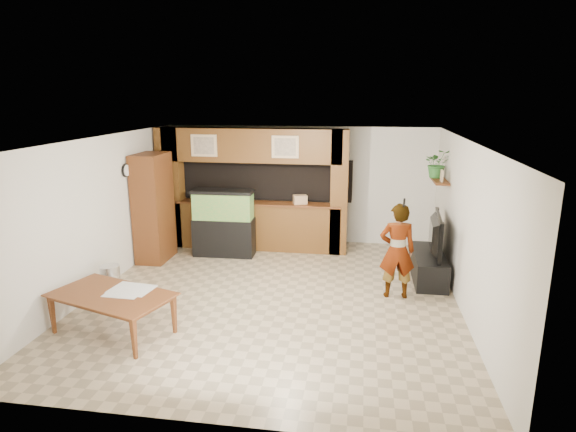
% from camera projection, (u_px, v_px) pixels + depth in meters
% --- Properties ---
extents(floor, '(6.50, 6.50, 0.00)m').
position_uv_depth(floor, '(273.00, 296.00, 8.05)').
color(floor, tan).
rests_on(floor, ground).
extents(ceiling, '(6.50, 6.50, 0.00)m').
position_uv_depth(ceiling, '(272.00, 140.00, 7.40)').
color(ceiling, white).
rests_on(ceiling, wall_back).
extents(wall_back, '(6.00, 0.00, 6.00)m').
position_uv_depth(wall_back, '(299.00, 185.00, 10.84)').
color(wall_back, silver).
rests_on(wall_back, floor).
extents(wall_left, '(0.00, 6.50, 6.50)m').
position_uv_depth(wall_left, '(99.00, 214.00, 8.17)').
color(wall_left, silver).
rests_on(wall_left, floor).
extents(wall_right, '(0.00, 6.50, 6.50)m').
position_uv_depth(wall_right, '(467.00, 229.00, 7.29)').
color(wall_right, silver).
rests_on(wall_right, floor).
extents(partition, '(4.20, 0.99, 2.60)m').
position_uv_depth(partition, '(252.00, 188.00, 10.39)').
color(partition, brown).
rests_on(partition, floor).
extents(wall_clock, '(0.05, 0.25, 0.25)m').
position_uv_depth(wall_clock, '(126.00, 170.00, 8.97)').
color(wall_clock, black).
rests_on(wall_clock, wall_left).
extents(wall_shelf, '(0.25, 0.90, 0.04)m').
position_uv_depth(wall_shelf, '(439.00, 180.00, 9.08)').
color(wall_shelf, brown).
rests_on(wall_shelf, wall_right).
extents(pantry_cabinet, '(0.54, 0.88, 2.16)m').
position_uv_depth(pantry_cabinet, '(153.00, 208.00, 9.61)').
color(pantry_cabinet, brown).
rests_on(pantry_cabinet, floor).
extents(trash_can, '(0.32, 0.32, 0.58)m').
position_uv_depth(trash_can, '(111.00, 282.00, 7.89)').
color(trash_can, '#B2B2B7').
rests_on(trash_can, floor).
extents(aquarium, '(1.25, 0.47, 1.39)m').
position_uv_depth(aquarium, '(224.00, 224.00, 9.95)').
color(aquarium, black).
rests_on(aquarium, floor).
extents(tv_stand, '(0.54, 1.47, 0.49)m').
position_uv_depth(tv_stand, '(428.00, 266.00, 8.75)').
color(tv_stand, black).
rests_on(tv_stand, floor).
extents(television, '(0.25, 1.27, 0.72)m').
position_uv_depth(television, '(430.00, 234.00, 8.60)').
color(television, black).
rests_on(television, tv_stand).
extents(photo_frame, '(0.04, 0.16, 0.21)m').
position_uv_depth(photo_frame, '(442.00, 176.00, 8.82)').
color(photo_frame, tan).
rests_on(photo_frame, wall_shelf).
extents(potted_plant, '(0.54, 0.48, 0.55)m').
position_uv_depth(potted_plant, '(437.00, 163.00, 9.19)').
color(potted_plant, '#2E6C2B').
rests_on(potted_plant, wall_shelf).
extents(person, '(0.62, 0.43, 1.60)m').
position_uv_depth(person, '(397.00, 251.00, 7.85)').
color(person, '#907C4F').
rests_on(person, floor).
extents(microphone, '(0.03, 0.10, 0.15)m').
position_uv_depth(microphone, '(404.00, 203.00, 7.48)').
color(microphone, black).
rests_on(microphone, person).
extents(dining_table, '(1.90, 1.42, 0.59)m').
position_uv_depth(dining_table, '(111.00, 314.00, 6.72)').
color(dining_table, brown).
rests_on(dining_table, floor).
extents(newspaper_a, '(0.64, 0.50, 0.01)m').
position_uv_depth(newspaper_a, '(132.00, 289.00, 6.83)').
color(newspaper_a, silver).
rests_on(newspaper_a, dining_table).
extents(newspaper_b, '(0.50, 0.37, 0.01)m').
position_uv_depth(newspaper_b, '(124.00, 293.00, 6.70)').
color(newspaper_b, silver).
rests_on(newspaper_b, dining_table).
extents(counter_box, '(0.32, 0.27, 0.19)m').
position_uv_depth(counter_box, '(300.00, 200.00, 10.09)').
color(counter_box, tan).
rests_on(counter_box, partition).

